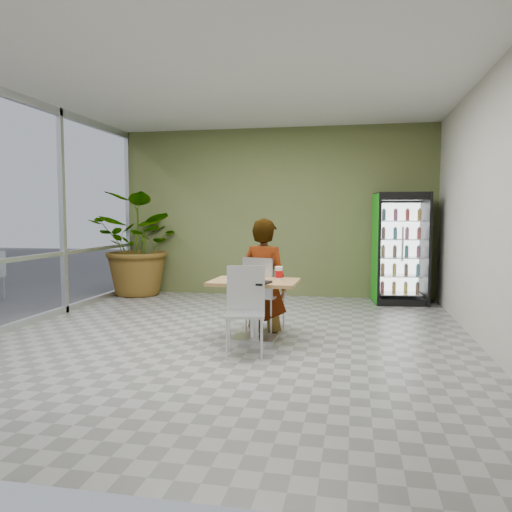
# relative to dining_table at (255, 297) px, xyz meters

# --- Properties ---
(ground) EXTENTS (7.00, 7.00, 0.00)m
(ground) POSITION_rel_dining_table_xyz_m (-0.32, -0.01, -0.54)
(ground) COLOR gray
(ground) RESTS_ON ground
(room_envelope) EXTENTS (6.00, 7.00, 3.20)m
(room_envelope) POSITION_rel_dining_table_xyz_m (-0.32, -0.01, 1.06)
(room_envelope) COLOR beige
(room_envelope) RESTS_ON ground
(storefront_frame) EXTENTS (0.10, 7.00, 3.20)m
(storefront_frame) POSITION_rel_dining_table_xyz_m (-3.32, -0.01, 1.06)
(storefront_frame) COLOR silver
(storefront_frame) RESTS_ON ground
(dining_table) EXTENTS (1.08, 0.77, 0.75)m
(dining_table) POSITION_rel_dining_table_xyz_m (0.00, 0.00, 0.00)
(dining_table) COLOR #A38545
(dining_table) RESTS_ON ground
(chair_far) EXTENTS (0.56, 0.56, 0.99)m
(chair_far) POSITION_rel_dining_table_xyz_m (-0.01, 0.49, 0.04)
(chair_far) COLOR silver
(chair_far) RESTS_ON ground
(chair_near) EXTENTS (0.50, 0.50, 0.98)m
(chair_near) POSITION_rel_dining_table_xyz_m (0.01, -0.58, 0.04)
(chair_near) COLOR silver
(chair_near) RESTS_ON ground
(seated_woman) EXTENTS (0.77, 0.61, 1.81)m
(seated_woman) POSITION_rel_dining_table_xyz_m (0.03, 0.54, 0.07)
(seated_woman) COLOR black
(seated_woman) RESTS_ON ground
(pizza_plate) EXTENTS (0.36, 0.27, 0.03)m
(pizza_plate) POSITION_rel_dining_table_xyz_m (-0.12, 0.03, 0.23)
(pizza_plate) COLOR white
(pizza_plate) RESTS_ON dining_table
(soda_cup) EXTENTS (0.09, 0.09, 0.17)m
(soda_cup) POSITION_rel_dining_table_xyz_m (0.29, 0.08, 0.29)
(soda_cup) COLOR white
(soda_cup) RESTS_ON dining_table
(napkin_stack) EXTENTS (0.20, 0.20, 0.02)m
(napkin_stack) POSITION_rel_dining_table_xyz_m (-0.24, -0.16, 0.22)
(napkin_stack) COLOR white
(napkin_stack) RESTS_ON dining_table
(cafeteria_tray) EXTENTS (0.51, 0.42, 0.03)m
(cafeteria_tray) POSITION_rel_dining_table_xyz_m (-0.00, -0.28, 0.23)
(cafeteria_tray) COLOR black
(cafeteria_tray) RESTS_ON dining_table
(beverage_fridge) EXTENTS (0.96, 0.78, 1.94)m
(beverage_fridge) POSITION_rel_dining_table_xyz_m (1.99, 3.05, 0.43)
(beverage_fridge) COLOR black
(beverage_fridge) RESTS_ON ground
(potted_plant) EXTENTS (2.21, 2.06, 1.98)m
(potted_plant) POSITION_rel_dining_table_xyz_m (-2.83, 3.01, 0.45)
(potted_plant) COLOR #235925
(potted_plant) RESTS_ON ground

